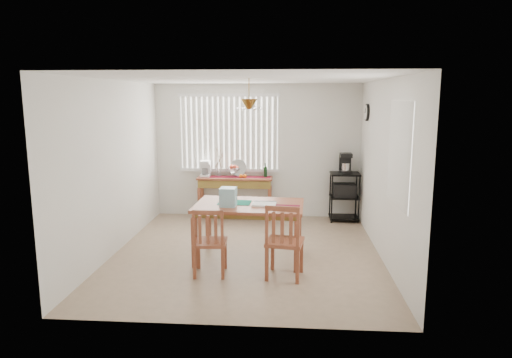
# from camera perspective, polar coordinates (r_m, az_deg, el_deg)

# --- Properties ---
(ground) EXTENTS (4.00, 4.50, 0.01)m
(ground) POSITION_cam_1_polar(r_m,az_deg,el_deg) (7.05, -1.15, -9.26)
(ground) COLOR tan
(room_shell) EXTENTS (4.20, 4.70, 2.70)m
(room_shell) POSITION_cam_1_polar(r_m,az_deg,el_deg) (6.70, -1.17, 4.61)
(room_shell) COLOR silver
(room_shell) RESTS_ON ground
(sideboard) EXTENTS (1.45, 0.41, 0.82)m
(sideboard) POSITION_cam_1_polar(r_m,az_deg,el_deg) (8.88, -2.58, -1.05)
(sideboard) COLOR #964E33
(sideboard) RESTS_ON ground
(sideboard_items) EXTENTS (1.38, 0.34, 0.62)m
(sideboard_items) POSITION_cam_1_polar(r_m,az_deg,el_deg) (8.87, -4.23, 1.09)
(sideboard_items) COLOR maroon
(sideboard_items) RESTS_ON sideboard
(wire_cart) EXTENTS (0.55, 0.44, 0.93)m
(wire_cart) POSITION_cam_1_polar(r_m,az_deg,el_deg) (8.86, 10.99, -1.61)
(wire_cart) COLOR black
(wire_cart) RESTS_ON ground
(cart_items) EXTENTS (0.22, 0.26, 0.38)m
(cart_items) POSITION_cam_1_polar(r_m,az_deg,el_deg) (8.77, 11.10, 1.89)
(cart_items) COLOR black
(cart_items) RESTS_ON wire_cart
(dining_table) EXTENTS (1.59, 1.07, 0.83)m
(dining_table) POSITION_cam_1_polar(r_m,az_deg,el_deg) (6.59, -0.85, -3.94)
(dining_table) COLOR #964E33
(dining_table) RESTS_ON ground
(table_items) EXTENTS (1.19, 0.61, 0.26)m
(table_items) POSITION_cam_1_polar(r_m,az_deg,el_deg) (6.44, -2.34, -2.51)
(table_items) COLOR #15795F
(table_items) RESTS_ON dining_table
(chair_left) EXTENTS (0.45, 0.45, 0.93)m
(chair_left) POSITION_cam_1_polar(r_m,az_deg,el_deg) (6.11, -5.81, -7.86)
(chair_left) COLOR #964E33
(chair_left) RESTS_ON ground
(chair_right) EXTENTS (0.53, 0.53, 1.01)m
(chair_right) POSITION_cam_1_polar(r_m,az_deg,el_deg) (5.98, 3.55, -7.84)
(chair_right) COLOR #964E33
(chair_right) RESTS_ON ground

